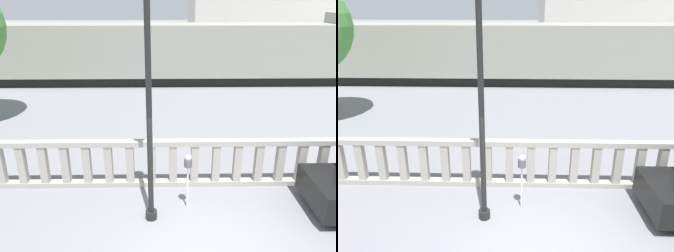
% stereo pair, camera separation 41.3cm
% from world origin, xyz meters
% --- Properties ---
extents(balustrade, '(16.86, 0.24, 1.33)m').
position_xyz_m(balustrade, '(0.00, 2.70, 0.66)').
color(balustrade, '#9E998E').
rests_on(balustrade, ground).
extents(lamppost, '(0.34, 0.34, 5.98)m').
position_xyz_m(lamppost, '(-1.12, 1.25, 3.45)').
color(lamppost, black).
rests_on(lamppost, ground).
extents(parking_meter, '(0.19, 0.19, 1.42)m').
position_xyz_m(parking_meter, '(-0.26, 1.69, 1.16)').
color(parking_meter, silver).
rests_on(parking_meter, ground).
extents(train_near, '(27.66, 2.72, 4.04)m').
position_xyz_m(train_near, '(-1.55, 14.49, 1.81)').
color(train_near, black).
rests_on(train_near, ground).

